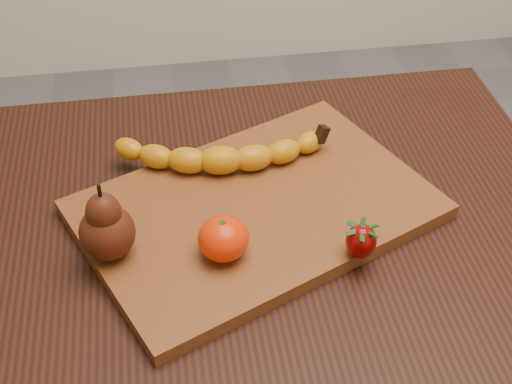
{
  "coord_description": "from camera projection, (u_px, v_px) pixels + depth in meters",
  "views": [
    {
      "loc": [
        -0.04,
        -0.67,
        1.41
      ],
      "look_at": [
        0.07,
        0.03,
        0.8
      ],
      "focal_mm": 50.0,
      "sensor_mm": 36.0,
      "label": 1
    }
  ],
  "objects": [
    {
      "name": "strawberry",
      "position": [
        361.0,
        240.0,
        0.86
      ],
      "size": [
        0.04,
        0.04,
        0.05
      ],
      "primitive_type": null,
      "rotation": [
        0.0,
        0.0,
        0.21
      ],
      "color": "#8B0403",
      "rests_on": "cutting_board"
    },
    {
      "name": "pear",
      "position": [
        105.0,
        221.0,
        0.84
      ],
      "size": [
        0.09,
        0.09,
        0.11
      ],
      "primitive_type": null,
      "rotation": [
        0.0,
        0.0,
        -0.37
      ],
      "color": "#4D1C0C",
      "rests_on": "cutting_board"
    },
    {
      "name": "cutting_board",
      "position": [
        256.0,
        209.0,
        0.95
      ],
      "size": [
        0.53,
        0.46,
        0.02
      ],
      "primitive_type": "cube",
      "rotation": [
        0.0,
        0.0,
        0.41
      ],
      "color": "brown",
      "rests_on": "table"
    },
    {
      "name": "table",
      "position": [
        213.0,
        285.0,
        0.99
      ],
      "size": [
        1.0,
        0.7,
        0.76
      ],
      "color": "black",
      "rests_on": "ground"
    },
    {
      "name": "banana",
      "position": [
        220.0,
        160.0,
        0.99
      ],
      "size": [
        0.26,
        0.09,
        0.04
      ],
      "primitive_type": null,
      "rotation": [
        0.0,
        0.0,
        -0.09
      ],
      "color": "orange",
      "rests_on": "cutting_board"
    },
    {
      "name": "mandarin",
      "position": [
        223.0,
        239.0,
        0.86
      ],
      "size": [
        0.07,
        0.07,
        0.05
      ],
      "primitive_type": "ellipsoid",
      "rotation": [
        0.0,
        0.0,
        0.21
      ],
      "color": "#F62D02",
      "rests_on": "cutting_board"
    }
  ]
}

